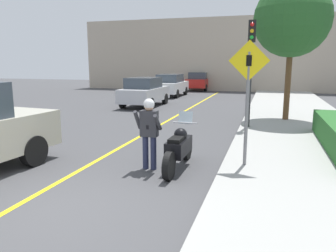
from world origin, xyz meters
name	(u,v)px	position (x,y,z in m)	size (l,w,h in m)	color
ground_plane	(48,208)	(0.00, 0.00, 0.00)	(80.00, 80.00, 0.00)	#424244
sidewalk_curb	(316,163)	(4.80, 4.00, 0.07)	(4.40, 44.00, 0.14)	#9E9E99
road_center_line	(142,135)	(-0.60, 6.00, 0.00)	(0.12, 36.00, 0.01)	yellow
building_backdrop	(229,55)	(0.00, 26.00, 3.26)	(28.00, 1.20, 6.53)	#B2A38E
motorcycle	(179,148)	(1.60, 2.80, 0.51)	(0.62, 2.25, 1.30)	black
person_biker	(149,127)	(0.94, 2.56, 1.03)	(0.59, 0.47, 1.69)	#282D4C
crossing_sign	(248,92)	(3.12, 3.13, 1.86)	(0.91, 0.08, 2.86)	slate
traffic_light	(251,54)	(2.90, 7.92, 2.81)	(0.26, 0.30, 3.85)	#2D2D30
street_tree	(292,19)	(4.33, 10.14, 4.23)	(3.06, 3.06, 5.64)	brown
parked_car_silver	(145,92)	(-3.37, 13.45, 0.86)	(1.88, 4.20, 1.68)	black
parked_car_white	(171,85)	(-3.59, 19.57, 0.86)	(1.88, 4.20, 1.68)	black
parked_car_red	(199,81)	(-2.65, 25.80, 0.86)	(1.88, 4.20, 1.68)	black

